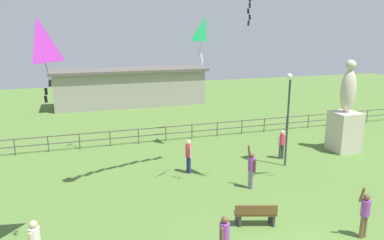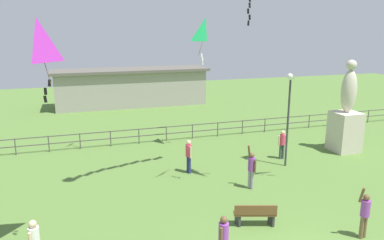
{
  "view_description": "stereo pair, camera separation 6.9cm",
  "coord_description": "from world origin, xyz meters",
  "px_view_note": "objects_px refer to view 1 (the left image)",
  "views": [
    {
      "loc": [
        -6.09,
        -7.84,
        6.84
      ],
      "look_at": [
        -1.25,
        6.97,
        3.04
      ],
      "focal_mm": 34.83,
      "sensor_mm": 36.0,
      "label": 1
    },
    {
      "loc": [
        -6.03,
        -7.86,
        6.84
      ],
      "look_at": [
        -1.25,
        6.97,
        3.04
      ],
      "focal_mm": 34.83,
      "sensor_mm": 36.0,
      "label": 2
    }
  ],
  "objects_px": {
    "kite_5": "(205,32)",
    "person_3": "(365,212)",
    "person_0": "(224,238)",
    "person_1": "(282,143)",
    "person_5": "(189,154)",
    "lamppost": "(289,100)",
    "park_bench": "(255,214)",
    "kite_6": "(39,43)",
    "statue_monument": "(345,120)",
    "person_6": "(251,168)"
  },
  "relations": [
    {
      "from": "person_1",
      "to": "lamppost",
      "type": "bearing_deg",
      "value": -110.24
    },
    {
      "from": "person_3",
      "to": "lamppost",
      "type": "bearing_deg",
      "value": 79.91
    },
    {
      "from": "person_1",
      "to": "person_5",
      "type": "bearing_deg",
      "value": -175.84
    },
    {
      "from": "person_3",
      "to": "kite_6",
      "type": "xyz_separation_m",
      "value": [
        -9.74,
        2.24,
        5.56
      ]
    },
    {
      "from": "statue_monument",
      "to": "kite_6",
      "type": "bearing_deg",
      "value": -159.89
    },
    {
      "from": "person_0",
      "to": "person_3",
      "type": "relative_size",
      "value": 0.87
    },
    {
      "from": "person_5",
      "to": "kite_5",
      "type": "relative_size",
      "value": 0.66
    },
    {
      "from": "person_5",
      "to": "kite_6",
      "type": "bearing_deg",
      "value": -139.03
    },
    {
      "from": "kite_5",
      "to": "person_3",
      "type": "bearing_deg",
      "value": -81.24
    },
    {
      "from": "person_5",
      "to": "person_6",
      "type": "distance_m",
      "value": 3.32
    },
    {
      "from": "person_0",
      "to": "person_3",
      "type": "xyz_separation_m",
      "value": [
        5.06,
        -0.01,
        -0.0
      ]
    },
    {
      "from": "statue_monument",
      "to": "person_0",
      "type": "bearing_deg",
      "value": -143.78
    },
    {
      "from": "person_6",
      "to": "kite_6",
      "type": "bearing_deg",
      "value": -162.38
    },
    {
      "from": "person_1",
      "to": "person_5",
      "type": "xyz_separation_m",
      "value": [
        -5.4,
        -0.39,
        0.05
      ]
    },
    {
      "from": "statue_monument",
      "to": "person_6",
      "type": "xyz_separation_m",
      "value": [
        -7.48,
        -3.13,
        -0.86
      ]
    },
    {
      "from": "person_3",
      "to": "kite_5",
      "type": "xyz_separation_m",
      "value": [
        -1.7,
        11.01,
        5.76
      ]
    },
    {
      "from": "kite_5",
      "to": "lamppost",
      "type": "bearing_deg",
      "value": -55.48
    },
    {
      "from": "person_1",
      "to": "kite_5",
      "type": "height_order",
      "value": "kite_5"
    },
    {
      "from": "lamppost",
      "to": "person_1",
      "type": "bearing_deg",
      "value": 69.76
    },
    {
      "from": "statue_monument",
      "to": "person_0",
      "type": "xyz_separation_m",
      "value": [
        -10.77,
        -7.89,
        -0.9
      ]
    },
    {
      "from": "statue_monument",
      "to": "person_6",
      "type": "distance_m",
      "value": 8.15
    },
    {
      "from": "lamppost",
      "to": "person_6",
      "type": "bearing_deg",
      "value": -145.94
    },
    {
      "from": "person_0",
      "to": "kite_5",
      "type": "xyz_separation_m",
      "value": [
        3.37,
        11.0,
        5.76
      ]
    },
    {
      "from": "person_5",
      "to": "person_3",
      "type": "bearing_deg",
      "value": -62.62
    },
    {
      "from": "person_1",
      "to": "person_6",
      "type": "xyz_separation_m",
      "value": [
        -3.34,
        -3.0,
        0.06
      ]
    },
    {
      "from": "lamppost",
      "to": "person_3",
      "type": "height_order",
      "value": "lamppost"
    },
    {
      "from": "kite_6",
      "to": "person_1",
      "type": "bearing_deg",
      "value": 26.06
    },
    {
      "from": "lamppost",
      "to": "park_bench",
      "type": "bearing_deg",
      "value": -130.87
    },
    {
      "from": "statue_monument",
      "to": "lamppost",
      "type": "relative_size",
      "value": 1.09
    },
    {
      "from": "statue_monument",
      "to": "person_0",
      "type": "distance_m",
      "value": 13.38
    },
    {
      "from": "person_1",
      "to": "kite_6",
      "type": "relative_size",
      "value": 0.68
    },
    {
      "from": "lamppost",
      "to": "kite_5",
      "type": "bearing_deg",
      "value": 124.52
    },
    {
      "from": "statue_monument",
      "to": "person_1",
      "type": "bearing_deg",
      "value": -178.26
    },
    {
      "from": "person_6",
      "to": "kite_6",
      "type": "relative_size",
      "value": 0.84
    },
    {
      "from": "statue_monument",
      "to": "person_3",
      "type": "xyz_separation_m",
      "value": [
        -5.71,
        -7.9,
        -0.9
      ]
    },
    {
      "from": "statue_monument",
      "to": "park_bench",
      "type": "bearing_deg",
      "value": -145.35
    },
    {
      "from": "park_bench",
      "to": "person_0",
      "type": "relative_size",
      "value": 0.96
    },
    {
      "from": "statue_monument",
      "to": "kite_6",
      "type": "distance_m",
      "value": 17.11
    },
    {
      "from": "person_6",
      "to": "kite_6",
      "type": "xyz_separation_m",
      "value": [
        -7.97,
        -2.53,
        5.51
      ]
    },
    {
      "from": "park_bench",
      "to": "person_1",
      "type": "distance_m",
      "value": 7.58
    },
    {
      "from": "person_5",
      "to": "kite_6",
      "type": "distance_m",
      "value": 9.6
    },
    {
      "from": "park_bench",
      "to": "person_6",
      "type": "relative_size",
      "value": 0.8
    },
    {
      "from": "lamppost",
      "to": "kite_5",
      "type": "relative_size",
      "value": 1.91
    },
    {
      "from": "person_5",
      "to": "kite_5",
      "type": "bearing_deg",
      "value": 59.61
    },
    {
      "from": "statue_monument",
      "to": "park_bench",
      "type": "xyz_separation_m",
      "value": [
        -8.8,
        -6.08,
        -1.37
      ]
    },
    {
      "from": "park_bench",
      "to": "person_5",
      "type": "distance_m",
      "value": 5.63
    },
    {
      "from": "person_3",
      "to": "kite_6",
      "type": "relative_size",
      "value": 0.8
    },
    {
      "from": "lamppost",
      "to": "kite_6",
      "type": "xyz_separation_m",
      "value": [
        -10.95,
        -4.55,
        3.04
      ]
    },
    {
      "from": "person_3",
      "to": "person_6",
      "type": "height_order",
      "value": "person_6"
    },
    {
      "from": "park_bench",
      "to": "kite_5",
      "type": "distance_m",
      "value": 11.19
    }
  ]
}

